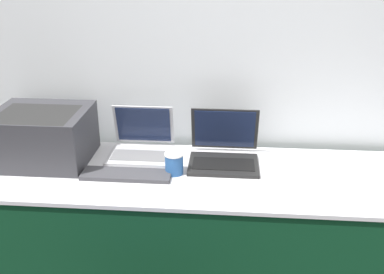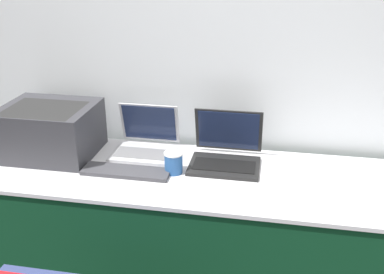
% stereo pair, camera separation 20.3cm
% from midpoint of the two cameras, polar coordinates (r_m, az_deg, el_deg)
% --- Properties ---
extents(wall_back, '(8.00, 0.05, 2.60)m').
position_cam_midpoint_polar(wall_back, '(2.44, 7.08, 11.63)').
color(wall_back, silver).
rests_on(wall_back, ground_plane).
extents(table, '(2.53, 0.68, 0.74)m').
position_cam_midpoint_polar(table, '(2.42, 5.28, -12.58)').
color(table, '#0C381E').
rests_on(table, ground_plane).
extents(printer, '(0.48, 0.40, 0.27)m').
position_cam_midpoint_polar(printer, '(2.48, -15.41, 1.01)').
color(printer, '#333338').
rests_on(printer, table).
extents(laptop_left, '(0.33, 0.30, 0.25)m').
position_cam_midpoint_polar(laptop_left, '(2.45, -3.58, -0.73)').
color(laptop_left, '#B7B7BC').
rests_on(laptop_left, table).
extents(laptop_right, '(0.36, 0.33, 0.26)m').
position_cam_midpoint_polar(laptop_right, '(2.33, 6.82, -2.04)').
color(laptop_right, black).
rests_on(laptop_right, table).
extents(external_keyboard, '(0.44, 0.13, 0.02)m').
position_cam_midpoint_polar(external_keyboard, '(2.24, -5.81, -4.45)').
color(external_keyboard, '#3D3D42').
rests_on(external_keyboard, table).
extents(coffee_cup, '(0.09, 0.09, 0.11)m').
position_cam_midpoint_polar(coffee_cup, '(2.22, 0.26, -3.32)').
color(coffee_cup, '#285699').
rests_on(coffee_cup, table).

